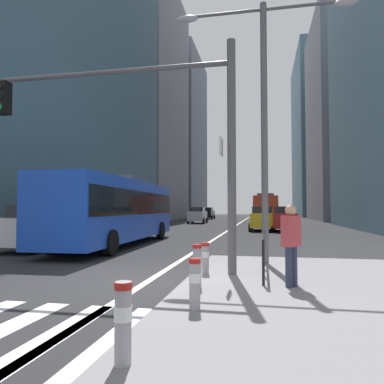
# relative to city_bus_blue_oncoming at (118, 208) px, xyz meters

# --- Properties ---
(ground_plane) EXTENTS (160.00, 160.00, 0.00)m
(ground_plane) POSITION_rel_city_bus_blue_oncoming_xyz_m (4.19, 12.06, -1.84)
(ground_plane) COLOR #28282B
(lane_centre_line) EXTENTS (0.20, 80.00, 0.01)m
(lane_centre_line) POSITION_rel_city_bus_blue_oncoming_xyz_m (4.19, 22.06, -1.83)
(lane_centre_line) COLOR beige
(lane_centre_line) RESTS_ON ground
(office_tower_left_mid) EXTENTS (10.96, 19.31, 36.84)m
(office_tower_left_mid) POSITION_rel_city_bus_blue_oncoming_xyz_m (-11.81, 37.95, 16.58)
(office_tower_left_mid) COLOR gray
(office_tower_left_mid) RESTS_ON ground
(office_tower_left_far) EXTENTS (11.11, 19.63, 34.88)m
(office_tower_left_far) POSITION_rel_city_bus_blue_oncoming_xyz_m (-11.81, 59.61, 15.60)
(office_tower_left_far) COLOR slate
(office_tower_left_far) RESTS_ON ground
(office_tower_right_mid) EXTENTS (13.09, 18.14, 30.86)m
(office_tower_right_mid) POSITION_rel_city_bus_blue_oncoming_xyz_m (21.19, 41.63, 13.59)
(office_tower_right_mid) COLOR gray
(office_tower_right_mid) RESTS_ON ground
(office_tower_right_far) EXTENTS (13.45, 24.62, 36.31)m
(office_tower_right_far) POSITION_rel_city_bus_blue_oncoming_xyz_m (21.19, 68.38, 16.32)
(office_tower_right_far) COLOR slate
(office_tower_right_far) RESTS_ON ground
(city_bus_blue_oncoming) EXTENTS (2.95, 11.85, 3.40)m
(city_bus_blue_oncoming) POSITION_rel_city_bus_blue_oncoming_xyz_m (0.00, 0.00, 0.00)
(city_bus_blue_oncoming) COLOR blue
(city_bus_blue_oncoming) RESTS_ON ground
(sedan_white_oncoming) EXTENTS (2.06, 4.31, 1.94)m
(sedan_white_oncoming) POSITION_rel_city_bus_blue_oncoming_xyz_m (-2.74, -2.48, -0.85)
(sedan_white_oncoming) COLOR silver
(sedan_white_oncoming) RESTS_ON ground
(city_bus_red_receding) EXTENTS (2.70, 11.11, 3.40)m
(city_bus_red_receding) POSITION_rel_city_bus_blue_oncoming_xyz_m (7.24, 25.89, -0.00)
(city_bus_red_receding) COLOR red
(city_bus_red_receding) RESTS_ON ground
(city_bus_red_distant) EXTENTS (2.82, 11.53, 3.40)m
(city_bus_red_distant) POSITION_rel_city_bus_blue_oncoming_xyz_m (7.49, 42.35, -0.00)
(city_bus_red_distant) COLOR red
(city_bus_red_distant) RESTS_ON ground
(car_oncoming_mid) EXTENTS (2.15, 4.41, 1.94)m
(car_oncoming_mid) POSITION_rel_city_bus_blue_oncoming_xyz_m (-0.72, 25.95, -0.85)
(car_oncoming_mid) COLOR silver
(car_oncoming_mid) RESTS_ON ground
(car_receding_near) EXTENTS (2.09, 4.50, 1.94)m
(car_receding_near) POSITION_rel_city_bus_blue_oncoming_xyz_m (6.91, 13.01, -0.85)
(car_receding_near) COLOR gold
(car_receding_near) RESTS_ON ground
(car_receding_far) EXTENTS (2.06, 4.44, 1.94)m
(car_receding_far) POSITION_rel_city_bus_blue_oncoming_xyz_m (8.58, 12.56, -0.85)
(car_receding_far) COLOR maroon
(car_receding_far) RESTS_ON ground
(car_oncoming_far) EXTENTS (2.05, 4.24, 1.94)m
(car_oncoming_far) POSITION_rel_city_bus_blue_oncoming_xyz_m (-2.02, 42.36, -0.85)
(car_oncoming_far) COLOR black
(car_oncoming_far) RESTS_ON ground
(traffic_signal_gantry) EXTENTS (6.94, 0.65, 6.00)m
(traffic_signal_gantry) POSITION_rel_city_bus_blue_oncoming_xyz_m (3.87, -7.51, 2.31)
(traffic_signal_gantry) COLOR #515156
(traffic_signal_gantry) RESTS_ON median_island
(street_lamp_post) EXTENTS (5.50, 0.32, 8.00)m
(street_lamp_post) POSITION_rel_city_bus_blue_oncoming_xyz_m (7.05, -5.53, 3.45)
(street_lamp_post) COLOR #56565B
(street_lamp_post) RESTS_ON median_island
(bollard_front) EXTENTS (0.20, 0.20, 0.88)m
(bollard_front) POSITION_rel_city_bus_blue_oncoming_xyz_m (5.52, -12.94, -1.20)
(bollard_front) COLOR #99999E
(bollard_front) RESTS_ON median_island
(bollard_left) EXTENTS (0.20, 0.20, 0.83)m
(bollard_left) POSITION_rel_city_bus_blue_oncoming_xyz_m (5.88, -10.75, -1.22)
(bollard_left) COLOR #99999E
(bollard_left) RESTS_ON median_island
(bollard_right) EXTENTS (0.20, 0.20, 0.89)m
(bollard_right) POSITION_rel_city_bus_blue_oncoming_xyz_m (5.62, -9.08, -1.19)
(bollard_right) COLOR #99999E
(bollard_right) RESTS_ON median_island
(bollard_back) EXTENTS (0.20, 0.20, 0.78)m
(bollard_back) POSITION_rel_city_bus_blue_oncoming_xyz_m (5.54, -7.53, -1.25)
(bollard_back) COLOR #99999E
(bollard_back) RESTS_ON median_island
(pedestrian_railing) EXTENTS (0.06, 3.33, 0.98)m
(pedestrian_railing) POSITION_rel_city_bus_blue_oncoming_xyz_m (6.99, -7.03, -0.99)
(pedestrian_railing) COLOR black
(pedestrian_railing) RESTS_ON median_island
(pedestrian_waiting) EXTENTS (0.43, 0.44, 1.73)m
(pedestrian_waiting) POSITION_rel_city_bus_blue_oncoming_xyz_m (7.57, -8.67, -0.72)
(pedestrian_waiting) COLOR #2D334C
(pedestrian_waiting) RESTS_ON median_island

